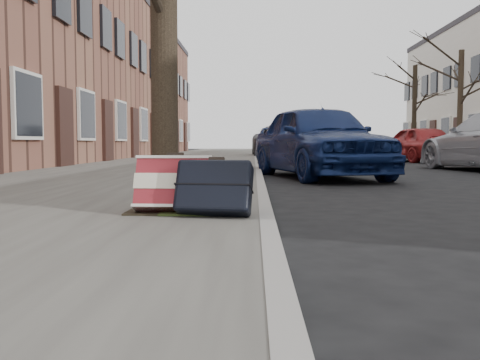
{
  "coord_description": "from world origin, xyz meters",
  "views": [
    {
      "loc": [
        -1.36,
        -3.48,
        0.71
      ],
      "look_at": [
        -1.47,
        0.8,
        0.41
      ],
      "focal_mm": 40.0,
      "sensor_mm": 36.0,
      "label": 1
    }
  ],
  "objects_px": {
    "suitcase_red": "(174,185)",
    "car_near_mid": "(291,145)",
    "car_near_front": "(318,140)",
    "suitcase_navy": "(214,187)"
  },
  "relations": [
    {
      "from": "suitcase_red",
      "to": "car_near_mid",
      "type": "distance_m",
      "value": 13.22
    },
    {
      "from": "car_near_front",
      "to": "car_near_mid",
      "type": "relative_size",
      "value": 1.14
    },
    {
      "from": "suitcase_navy",
      "to": "suitcase_red",
      "type": "bearing_deg",
      "value": 163.36
    },
    {
      "from": "car_near_front",
      "to": "suitcase_red",
      "type": "bearing_deg",
      "value": -121.34
    },
    {
      "from": "suitcase_red",
      "to": "car_near_mid",
      "type": "xyz_separation_m",
      "value": [
        1.9,
        13.08,
        0.29
      ]
    },
    {
      "from": "suitcase_red",
      "to": "car_near_front",
      "type": "relative_size",
      "value": 0.14
    },
    {
      "from": "suitcase_navy",
      "to": "car_near_front",
      "type": "height_order",
      "value": "car_near_front"
    },
    {
      "from": "suitcase_navy",
      "to": "car_near_front",
      "type": "distance_m",
      "value": 6.84
    },
    {
      "from": "suitcase_navy",
      "to": "car_near_front",
      "type": "xyz_separation_m",
      "value": [
        1.63,
        6.64,
        0.4
      ]
    },
    {
      "from": "car_near_front",
      "to": "suitcase_navy",
      "type": "bearing_deg",
      "value": -118.13
    }
  ]
}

